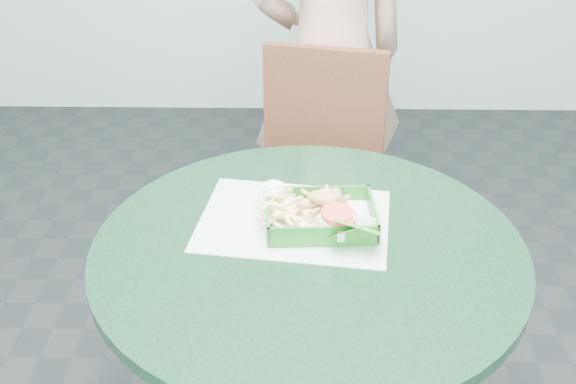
{
  "coord_description": "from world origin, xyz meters",
  "views": [
    {
      "loc": [
        -0.02,
        -1.23,
        1.63
      ],
      "look_at": [
        -0.05,
        0.1,
        0.84
      ],
      "focal_mm": 42.0,
      "sensor_mm": 36.0,
      "label": 1
    }
  ],
  "objects_px": {
    "food_basket": "(320,227)",
    "sauce_ramekin": "(276,196)",
    "cafe_table": "(307,309)",
    "diner_person": "(331,40)",
    "dining_chair": "(324,171)",
    "crab_sandwich": "(325,209)"
  },
  "relations": [
    {
      "from": "food_basket",
      "to": "sauce_ramekin",
      "type": "bearing_deg",
      "value": 142.34
    },
    {
      "from": "cafe_table",
      "to": "diner_person",
      "type": "bearing_deg",
      "value": 85.45
    },
    {
      "from": "dining_chair",
      "to": "sauce_ramekin",
      "type": "xyz_separation_m",
      "value": [
        -0.14,
        -0.61,
        0.27
      ]
    },
    {
      "from": "diner_person",
      "to": "sauce_ramekin",
      "type": "bearing_deg",
      "value": 60.63
    },
    {
      "from": "dining_chair",
      "to": "crab_sandwich",
      "type": "distance_m",
      "value": 0.71
    },
    {
      "from": "dining_chair",
      "to": "diner_person",
      "type": "xyz_separation_m",
      "value": [
        0.02,
        0.31,
        0.36
      ]
    },
    {
      "from": "cafe_table",
      "to": "crab_sandwich",
      "type": "height_order",
      "value": "crab_sandwich"
    },
    {
      "from": "dining_chair",
      "to": "cafe_table",
      "type": "bearing_deg",
      "value": -82.3
    },
    {
      "from": "sauce_ramekin",
      "to": "food_basket",
      "type": "bearing_deg",
      "value": -37.66
    },
    {
      "from": "cafe_table",
      "to": "food_basket",
      "type": "bearing_deg",
      "value": 68.82
    },
    {
      "from": "cafe_table",
      "to": "food_basket",
      "type": "distance_m",
      "value": 0.2
    },
    {
      "from": "cafe_table",
      "to": "food_basket",
      "type": "height_order",
      "value": "food_basket"
    },
    {
      "from": "dining_chair",
      "to": "crab_sandwich",
      "type": "xyz_separation_m",
      "value": [
        -0.02,
        -0.66,
        0.27
      ]
    },
    {
      "from": "cafe_table",
      "to": "diner_person",
      "type": "distance_m",
      "value": 1.11
    },
    {
      "from": "cafe_table",
      "to": "sauce_ramekin",
      "type": "bearing_deg",
      "value": 116.92
    },
    {
      "from": "diner_person",
      "to": "crab_sandwich",
      "type": "bearing_deg",
      "value": 68.08
    },
    {
      "from": "cafe_table",
      "to": "food_basket",
      "type": "relative_size",
      "value": 3.9
    },
    {
      "from": "cafe_table",
      "to": "crab_sandwich",
      "type": "xyz_separation_m",
      "value": [
        0.04,
        0.1,
        0.22
      ]
    },
    {
      "from": "crab_sandwich",
      "to": "food_basket",
      "type": "bearing_deg",
      "value": -112.8
    },
    {
      "from": "diner_person",
      "to": "sauce_ramekin",
      "type": "xyz_separation_m",
      "value": [
        -0.16,
        -0.91,
        -0.09
      ]
    },
    {
      "from": "food_basket",
      "to": "diner_person",
      "type": "bearing_deg",
      "value": 86.73
    },
    {
      "from": "cafe_table",
      "to": "diner_person",
      "type": "height_order",
      "value": "diner_person"
    }
  ]
}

